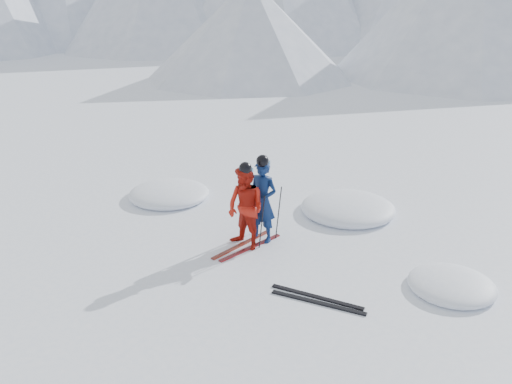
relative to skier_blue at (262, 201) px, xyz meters
The scene contains 12 objects.
ground 2.16m from the skier_blue, 16.95° to the right, with size 160.00×160.00×0.00m, color white.
skier_blue is the anchor object (origin of this frame).
skier_red 0.48m from the skier_blue, 102.78° to the right, with size 0.85×0.66×1.75m, color #B21A0E.
pole_blue_left 0.45m from the skier_blue, 153.43° to the left, with size 0.02×0.02×1.20m, color black.
pole_blue_right 0.46m from the skier_blue, 45.00° to the left, with size 0.02×0.02×1.20m, color black.
pole_red_left 0.56m from the skier_blue, 152.20° to the right, with size 0.02×0.02×1.16m, color black.
pole_red_right 0.49m from the skier_blue, 58.15° to the right, with size 0.02×0.02×1.16m, color black.
ski_worn_left 1.02m from the skier_blue, 115.90° to the right, with size 0.09×1.70×0.03m, color black.
ski_worn_right 1.00m from the skier_blue, 88.16° to the right, with size 0.09×1.70×0.03m, color black.
ski_loose_a 2.63m from the skier_blue, 34.32° to the right, with size 0.09×1.70×0.03m, color black.
ski_loose_b 2.79m from the skier_blue, 35.78° to the right, with size 0.09×1.70×0.03m, color black.
snow_lumps 1.51m from the skier_blue, 78.28° to the left, with size 10.79×6.56×0.50m.
Camera 1 is at (3.80, -8.22, 5.13)m, focal length 38.00 mm.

